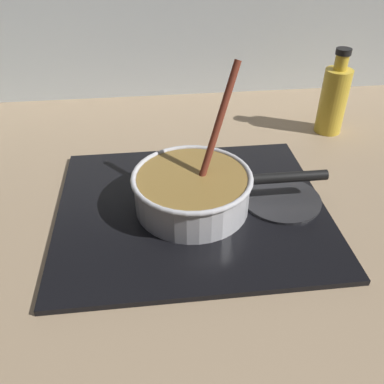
# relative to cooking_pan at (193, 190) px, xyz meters

# --- Properties ---
(ground) EXTENTS (2.40, 1.60, 0.04)m
(ground) POSITION_rel_cooking_pan_xyz_m (-0.02, -0.15, -0.08)
(ground) COLOR #9E8466
(backsplash_wall) EXTENTS (2.40, 0.02, 0.55)m
(backsplash_wall) POSITION_rel_cooking_pan_xyz_m (-0.02, 0.64, 0.22)
(backsplash_wall) COLOR silver
(backsplash_wall) RESTS_ON ground
(hob_plate) EXTENTS (0.56, 0.48, 0.01)m
(hob_plate) POSITION_rel_cooking_pan_xyz_m (-0.00, -0.00, -0.05)
(hob_plate) COLOR black
(hob_plate) RESTS_ON ground
(burner_ring) EXTENTS (0.17, 0.17, 0.01)m
(burner_ring) POSITION_rel_cooking_pan_xyz_m (-0.00, -0.00, -0.04)
(burner_ring) COLOR #592D0C
(burner_ring) RESTS_ON hob_plate
(spare_burner) EXTENTS (0.17, 0.17, 0.01)m
(spare_burner) POSITION_rel_cooking_pan_xyz_m (0.19, -0.00, -0.04)
(spare_burner) COLOR #262628
(spare_burner) RESTS_ON hob_plate
(cooking_pan) EXTENTS (0.41, 0.25, 0.29)m
(cooking_pan) POSITION_rel_cooking_pan_xyz_m (0.00, 0.00, 0.00)
(cooking_pan) COLOR silver
(cooking_pan) RESTS_ON hob_plate
(sauce_bottle) EXTENTS (0.07, 0.07, 0.23)m
(sauce_bottle) POSITION_rel_cooking_pan_xyz_m (0.42, 0.32, 0.04)
(sauce_bottle) COLOR gold
(sauce_bottle) RESTS_ON ground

